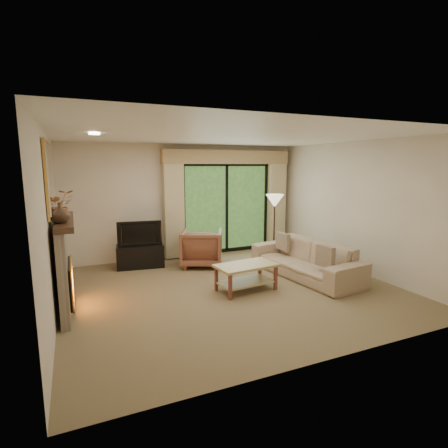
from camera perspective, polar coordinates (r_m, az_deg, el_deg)
name	(u,v)px	position (r m, az deg, el deg)	size (l,w,h in m)	color
floor	(231,288)	(6.22, 1.12, -10.48)	(5.50, 5.50, 0.00)	olive
ceiling	(231,136)	(5.86, 1.21, 14.16)	(5.50, 5.50, 0.00)	white
wall_back	(186,201)	(8.22, -6.14, 3.72)	(5.00, 5.00, 0.00)	beige
wall_front	(331,246)	(3.81, 17.09, -3.47)	(5.00, 5.00, 0.00)	beige
wall_left	(50,226)	(5.38, -26.52, -0.34)	(5.00, 5.00, 0.00)	beige
wall_right	(356,207)	(7.47, 20.73, 2.57)	(5.00, 5.00, 0.00)	beige
fireplace	(63,265)	(5.70, -24.75, -6.04)	(0.24, 1.70, 1.37)	gray
mirror	(50,178)	(5.52, -26.56, 6.69)	(0.07, 1.45, 1.02)	gold
sliding_door	(226,208)	(8.55, 0.39, 2.65)	(2.26, 0.10, 2.16)	black
curtain_left	(174,207)	(7.98, -8.19, 2.78)	(0.45, 0.18, 2.35)	#C7B78A
curtain_right	(276,202)	(9.07, 8.52, 3.58)	(0.45, 0.18, 2.35)	#C7B78A
cornice	(228,157)	(8.40, 0.66, 10.86)	(3.20, 0.24, 0.32)	tan
media_console	(140,256)	(7.60, -13.50, -5.10)	(0.97, 0.43, 0.48)	black
tv	(139,233)	(7.49, -13.65, -1.39)	(0.90, 0.12, 0.52)	black
armchair	(202,248)	(7.49, -3.65, -3.87)	(0.84, 0.86, 0.79)	brown
sofa	(305,259)	(6.96, 13.08, -5.61)	(2.32, 0.91, 0.68)	tan
pillow_near	(325,256)	(6.35, 16.19, -5.09)	(0.10, 0.37, 0.37)	brown
pillow_far	(283,241)	(7.39, 9.58, -2.81)	(0.09, 0.36, 0.36)	brown
coffee_table	(246,277)	(6.06, 3.62, -8.69)	(1.03, 0.57, 0.47)	tan
floor_lamp	(274,227)	(7.98, 8.18, -0.52)	(0.40, 0.40, 1.49)	#FFF5CF
vase	(60,213)	(5.13, -25.24, 1.63)	(0.26, 0.26, 0.27)	#402B1C
branches	(60,205)	(5.39, -25.23, 2.82)	(0.38, 0.33, 0.43)	#AE642E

